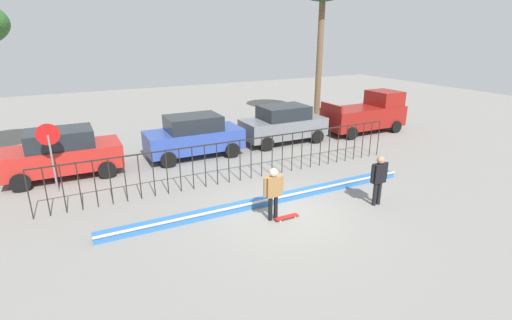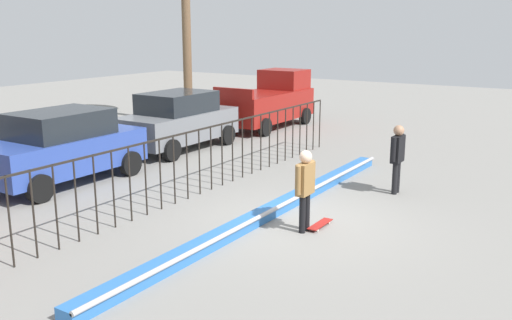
% 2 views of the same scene
% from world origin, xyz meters
% --- Properties ---
extents(ground_plane, '(60.00, 60.00, 0.00)m').
position_xyz_m(ground_plane, '(0.00, 0.00, 0.00)').
color(ground_plane, gray).
extents(bowl_coping_ledge, '(11.00, 0.40, 0.27)m').
position_xyz_m(bowl_coping_ledge, '(0.00, 0.78, 0.12)').
color(bowl_coping_ledge, '#2D6BB7').
rests_on(bowl_coping_ledge, ground).
extents(perimeter_fence, '(14.04, 0.04, 1.62)m').
position_xyz_m(perimeter_fence, '(0.00, 3.09, 1.01)').
color(perimeter_fence, black).
rests_on(perimeter_fence, ground).
extents(skateboarder, '(0.67, 0.25, 1.66)m').
position_xyz_m(skateboarder, '(-0.45, -0.27, 1.00)').
color(skateboarder, black).
rests_on(skateboarder, ground).
extents(skateboard, '(0.80, 0.20, 0.07)m').
position_xyz_m(skateboard, '(-0.06, -0.43, 0.06)').
color(skateboard, '#A51E19').
rests_on(skateboard, ground).
extents(camera_operator, '(0.69, 0.26, 1.70)m').
position_xyz_m(camera_operator, '(3.12, -0.92, 1.02)').
color(camera_operator, black).
rests_on(camera_operator, ground).
extents(parked_car_red, '(4.30, 2.12, 1.90)m').
position_xyz_m(parked_car_red, '(-5.99, 6.63, 0.97)').
color(parked_car_red, '#B2231E').
rests_on(parked_car_red, ground).
extents(parked_car_blue, '(4.30, 2.12, 1.90)m').
position_xyz_m(parked_car_blue, '(-0.61, 6.75, 0.97)').
color(parked_car_blue, '#2D479E').
rests_on(parked_car_blue, ground).
extents(parked_car_gray, '(4.30, 2.12, 1.90)m').
position_xyz_m(parked_car_gray, '(4.21, 6.91, 0.97)').
color(parked_car_gray, slate).
rests_on(parked_car_gray, ground).
extents(pickup_truck, '(4.70, 2.12, 2.24)m').
position_xyz_m(pickup_truck, '(9.52, 6.62, 1.04)').
color(pickup_truck, maroon).
rests_on(pickup_truck, ground).
extents(stop_sign, '(0.76, 0.07, 2.50)m').
position_xyz_m(stop_sign, '(-6.30, 5.08, 1.62)').
color(stop_sign, slate).
rests_on(stop_sign, ground).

